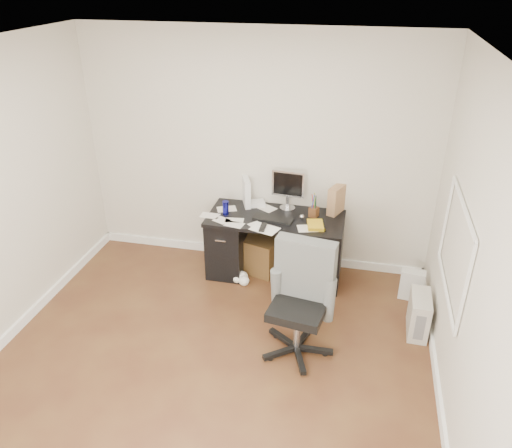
{
  "coord_description": "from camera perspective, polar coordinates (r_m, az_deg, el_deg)",
  "views": [
    {
      "loc": [
        1.16,
        -3.19,
        3.23
      ],
      "look_at": [
        0.18,
        1.2,
        0.88
      ],
      "focal_mm": 35.0,
      "sensor_mm": 36.0,
      "label": 1
    }
  ],
  "objects": [
    {
      "name": "white_binder",
      "position": [
        5.72,
        -1.1,
        3.7
      ],
      "size": [
        0.22,
        0.31,
        0.32
      ],
      "primitive_type": "cube",
      "rotation": [
        0.0,
        0.0,
        0.36
      ],
      "color": "white",
      "rests_on": "desk"
    },
    {
      "name": "ground",
      "position": [
        4.68,
        -5.57,
        -16.13
      ],
      "size": [
        4.0,
        4.0,
        0.0
      ],
      "primitive_type": "plane",
      "color": "#482417",
      "rests_on": "ground"
    },
    {
      "name": "magazine_file",
      "position": [
        5.61,
        9.21,
        2.78
      ],
      "size": [
        0.23,
        0.3,
        0.32
      ],
      "primitive_type": "cube",
      "rotation": [
        0.0,
        0.0,
        -0.38
      ],
      "color": "olive",
      "rests_on": "desk"
    },
    {
      "name": "loose_papers",
      "position": [
        5.5,
        0.11,
        0.8
      ],
      "size": [
        1.1,
        0.6,
        0.0
      ],
      "primitive_type": null,
      "color": "white",
      "rests_on": "desk"
    },
    {
      "name": "pen_cup",
      "position": [
        5.49,
        6.66,
        2.11
      ],
      "size": [
        0.14,
        0.14,
        0.27
      ],
      "primitive_type": null,
      "rotation": [
        0.0,
        0.0,
        -0.34
      ],
      "color": "brown",
      "rests_on": "desk"
    },
    {
      "name": "desk",
      "position": [
        5.67,
        2.2,
        -2.34
      ],
      "size": [
        1.5,
        0.7,
        0.75
      ],
      "color": "black",
      "rests_on": "ground"
    },
    {
      "name": "pc_tower",
      "position": [
        5.17,
        18.11,
        -9.78
      ],
      "size": [
        0.19,
        0.42,
        0.41
      ],
      "primitive_type": "cube",
      "rotation": [
        0.0,
        0.0,
        -0.02
      ],
      "color": "beige",
      "rests_on": "ground"
    },
    {
      "name": "desk_printer",
      "position": [
        5.92,
        7.52,
        -4.66
      ],
      "size": [
        0.34,
        0.29,
        0.18
      ],
      "primitive_type": "cube",
      "rotation": [
        0.0,
        0.0,
        0.13
      ],
      "color": "slate",
      "rests_on": "ground"
    },
    {
      "name": "yellow_book",
      "position": [
        5.32,
        6.87,
        -0.13
      ],
      "size": [
        0.22,
        0.26,
        0.04
      ],
      "primitive_type": "cube",
      "rotation": [
        0.0,
        0.0,
        0.19
      ],
      "color": "gold",
      "rests_on": "desk"
    },
    {
      "name": "computer_mouse",
      "position": [
        5.47,
        5.27,
        0.83
      ],
      "size": [
        0.07,
        0.07,
        0.05
      ],
      "primitive_type": "sphere",
      "rotation": [
        0.0,
        0.0,
        0.37
      ],
      "color": "silver",
      "rests_on": "desk"
    },
    {
      "name": "lcd_monitor",
      "position": [
        5.6,
        3.68,
        3.92
      ],
      "size": [
        0.39,
        0.24,
        0.47
      ],
      "primitive_type": null,
      "rotation": [
        0.0,
        0.0,
        -0.09
      ],
      "color": "silver",
      "rests_on": "desk"
    },
    {
      "name": "room_shell",
      "position": [
        3.76,
        -6.1,
        2.71
      ],
      "size": [
        4.02,
        4.02,
        2.71
      ],
      "color": "beige",
      "rests_on": "ground"
    },
    {
      "name": "travel_mug",
      "position": [
        5.54,
        -3.49,
        1.86
      ],
      "size": [
        0.07,
        0.07,
        0.15
      ],
      "primitive_type": "cylinder",
      "rotation": [
        0.0,
        0.0,
        -0.02
      ],
      "color": "navy",
      "rests_on": "desk"
    },
    {
      "name": "wicker_basket",
      "position": [
        5.87,
        0.6,
        -3.32
      ],
      "size": [
        0.53,
        0.53,
        0.43
      ],
      "primitive_type": "cube",
      "rotation": [
        0.0,
        0.0,
        -0.28
      ],
      "color": "#492E15",
      "rests_on": "ground"
    },
    {
      "name": "office_chair",
      "position": [
        4.5,
        4.87,
        -9.01
      ],
      "size": [
        0.71,
        0.71,
        1.1
      ],
      "primitive_type": null,
      "rotation": [
        0.0,
        0.0,
        -0.15
      ],
      "color": "#525552",
      "rests_on": "ground"
    },
    {
      "name": "keyboard",
      "position": [
        5.43,
        1.98,
        0.59
      ],
      "size": [
        0.45,
        0.2,
        0.02
      ],
      "primitive_type": "cube",
      "rotation": [
        0.0,
        0.0,
        -0.13
      ],
      "color": "black",
      "rests_on": "desk"
    },
    {
      "name": "paper_remote",
      "position": [
        5.25,
        1.0,
        -0.45
      ],
      "size": [
        0.34,
        0.31,
        0.02
      ],
      "primitive_type": null,
      "rotation": [
        0.0,
        0.0,
        -0.33
      ],
      "color": "white",
      "rests_on": "desk"
    },
    {
      "name": "shopping_bag",
      "position": [
        5.65,
        17.37,
        -6.65
      ],
      "size": [
        0.27,
        0.21,
        0.34
      ],
      "primitive_type": "cube",
      "rotation": [
        0.0,
        0.0,
        -0.13
      ],
      "color": "silver",
      "rests_on": "ground"
    }
  ]
}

